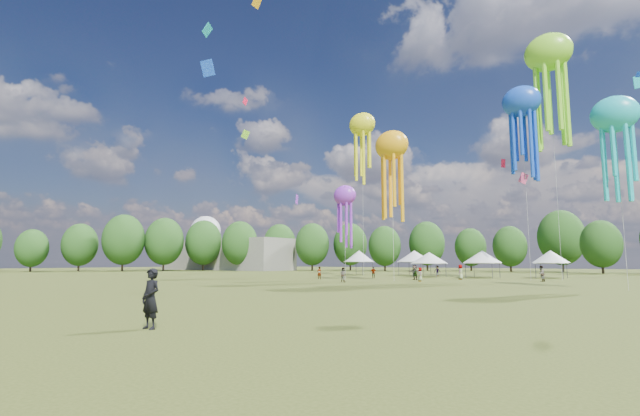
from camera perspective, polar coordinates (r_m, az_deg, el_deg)
The scene contains 10 objects.
ground at distance 24.32m, azimuth -27.55°, elevation -11.18°, with size 300.00×300.00×0.00m, color #384416.
observer_main at distance 16.04m, azimuth -20.59°, elevation -10.65°, with size 0.72×0.47×1.96m, color black.
spectator_near at distance 49.09m, azimuth 2.93°, elevation -8.42°, with size 0.76×0.59×1.56m, color gray.
spectators_far at distance 59.15m, azimuth 14.42°, elevation -7.87°, with size 24.53×21.32×1.83m.
festival_tents at distance 70.24m, azimuth 14.78°, elevation -5.97°, with size 32.85×11.37×4.05m.
show_kites at distance 60.97m, azimuth 18.97°, elevation 10.57°, with size 38.55×21.18×30.61m.
small_kites at distance 64.74m, azimuth 14.70°, elevation 19.32°, with size 71.76×55.48×46.52m.
treeline at distance 77.64m, azimuth 17.52°, elevation -3.26°, with size 201.57×95.24×13.43m.
hangar at distance 124.99m, azimuth -11.84°, elevation -5.82°, with size 40.00×12.00×8.00m, color gray.
radome at distance 141.30m, azimuth -14.25°, elevation -3.43°, with size 9.00×9.00×16.00m.
Camera 1 is at (21.75, -10.65, 2.18)m, focal length 25.36 mm.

